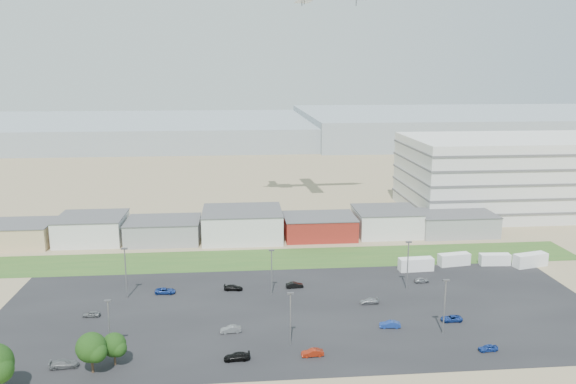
{
  "coord_description": "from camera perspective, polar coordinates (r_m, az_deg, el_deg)",
  "views": [
    {
      "loc": [
        -6.93,
        -83.28,
        47.04
      ],
      "look_at": [
        2.6,
        22.0,
        23.94
      ],
      "focal_mm": 35.0,
      "sensor_mm": 36.0,
      "label": 1
    }
  ],
  "objects": [
    {
      "name": "ground",
      "position": [
        95.9,
        -0.38,
        -17.05
      ],
      "size": [
        700.0,
        700.0,
        0.0
      ],
      "primitive_type": "plane",
      "color": "#877756",
      "rests_on": "ground"
    },
    {
      "name": "parking_lot",
      "position": [
        114.11,
        1.32,
        -12.02
      ],
      "size": [
        120.0,
        50.0,
        0.01
      ],
      "primitive_type": "cube",
      "color": "black",
      "rests_on": "ground"
    },
    {
      "name": "grass_strip",
      "position": [
        143.39,
        -2.13,
        -6.83
      ],
      "size": [
        160.0,
        16.0,
        0.02
      ],
      "primitive_type": "cube",
      "color": "#2B541F",
      "rests_on": "ground"
    },
    {
      "name": "hills_backdrop",
      "position": [
        403.28,
        1.55,
        6.27
      ],
      "size": [
        700.0,
        200.0,
        9.0
      ],
      "primitive_type": null,
      "color": "gray",
      "rests_on": "ground"
    },
    {
      "name": "building_row",
      "position": [
        160.49,
        -8.59,
        -3.37
      ],
      "size": [
        170.0,
        20.0,
        8.0
      ],
      "primitive_type": null,
      "color": "silver",
      "rests_on": "ground"
    },
    {
      "name": "parking_garage",
      "position": [
        205.84,
        23.02,
        1.68
      ],
      "size": [
        80.0,
        40.0,
        25.0
      ],
      "primitive_type": "cube",
      "color": "silver",
      "rests_on": "ground"
    },
    {
      "name": "box_trailer_a",
      "position": [
        138.52,
        12.86,
        -7.17
      ],
      "size": [
        8.33,
        3.03,
        3.07
      ],
      "primitive_type": null,
      "rotation": [
        0.0,
        0.0,
        0.06
      ],
      "color": "silver",
      "rests_on": "ground"
    },
    {
      "name": "box_trailer_b",
      "position": [
        144.55,
        16.51,
        -6.58
      ],
      "size": [
        8.08,
        3.57,
        2.93
      ],
      "primitive_type": null,
      "rotation": [
        0.0,
        0.0,
        0.15
      ],
      "color": "silver",
      "rests_on": "ground"
    },
    {
      "name": "box_trailer_c",
      "position": [
        147.99,
        20.26,
        -6.44
      ],
      "size": [
        7.46,
        2.7,
        2.75
      ],
      "primitive_type": null,
      "rotation": [
        0.0,
        0.0,
        -0.06
      ],
      "color": "silver",
      "rests_on": "ground"
    },
    {
      "name": "box_trailer_d",
      "position": [
        149.99,
        23.4,
        -6.36
      ],
      "size": [
        8.94,
        4.61,
        3.21
      ],
      "primitive_type": null,
      "rotation": [
        0.0,
        0.0,
        0.24
      ],
      "color": "silver",
      "rests_on": "ground"
    },
    {
      "name": "tree_right",
      "position": [
        96.77,
        -19.35,
        -14.95
      ],
      "size": [
        5.09,
        5.09,
        7.63
      ],
      "primitive_type": null,
      "color": "black",
      "rests_on": "ground"
    },
    {
      "name": "tree_near",
      "position": [
        98.17,
        -17.25,
        -14.83
      ],
      "size": [
        4.19,
        4.19,
        6.29
      ],
      "primitive_type": null,
      "color": "black",
      "rests_on": "ground"
    },
    {
      "name": "lightpole_front_l",
      "position": [
        101.25,
        -17.68,
        -12.94
      ],
      "size": [
        1.13,
        0.47,
        9.64
      ],
      "primitive_type": null,
      "color": "slate",
      "rests_on": "ground"
    },
    {
      "name": "lightpole_front_m",
      "position": [
        99.62,
        0.25,
        -12.76
      ],
      "size": [
        1.13,
        0.47,
        9.62
      ],
      "primitive_type": null,
      "color": "slate",
      "rests_on": "ground"
    },
    {
      "name": "lightpole_front_r",
      "position": [
        107.01,
        15.61,
        -11.17
      ],
      "size": [
        1.22,
        0.51,
        10.39
      ],
      "primitive_type": null,
      "color": "slate",
      "rests_on": "ground"
    },
    {
      "name": "lightpole_back_l",
      "position": [
        123.03,
        -16.15,
        -7.93
      ],
      "size": [
        1.29,
        0.54,
        10.95
      ],
      "primitive_type": null,
      "color": "slate",
      "rests_on": "ground"
    },
    {
      "name": "lightpole_back_m",
      "position": [
        120.37,
        -1.67,
        -8.14
      ],
      "size": [
        1.17,
        0.49,
        9.92
      ],
      "primitive_type": null,
      "color": "slate",
      "rests_on": "ground"
    },
    {
      "name": "lightpole_back_r",
      "position": [
        125.68,
        12.06,
        -7.3
      ],
      "size": [
        1.27,
        0.53,
        10.82
      ],
      "primitive_type": null,
      "color": "slate",
      "rests_on": "ground"
    },
    {
      "name": "parked_car_0",
      "position": [
        114.13,
        16.26,
        -12.23
      ],
      "size": [
        4.07,
        1.92,
        1.13
      ],
      "primitive_type": "imported",
      "rotation": [
        0.0,
        0.0,
        -1.56
      ],
      "color": "navy",
      "rests_on": "ground"
    },
    {
      "name": "parked_car_1",
      "position": [
        108.98,
        10.31,
        -13.09
      ],
      "size": [
        3.98,
        1.71,
        1.28
      ],
      "primitive_type": "imported",
      "rotation": [
        0.0,
        0.0,
        -1.67
      ],
      "color": "navy",
      "rests_on": "ground"
    },
    {
      "name": "parked_car_2",
      "position": [
        105.09,
        19.65,
        -14.69
      ],
      "size": [
        3.42,
        1.58,
        1.13
      ],
      "primitive_type": "imported",
      "rotation": [
        0.0,
        0.0,
        -1.5
      ],
      "color": "navy",
      "rests_on": "ground"
    },
    {
      "name": "parked_car_3",
      "position": [
        97.0,
        -5.22,
        -16.31
      ],
      "size": [
        4.43,
        1.96,
        1.26
      ],
      "primitive_type": "imported",
      "rotation": [
        0.0,
        0.0,
        -1.53
      ],
      "color": "black",
      "rests_on": "ground"
    },
    {
      "name": "parked_car_4",
      "position": [
        106.03,
        -5.83,
        -13.7
      ],
      "size": [
        3.9,
        1.66,
        1.25
      ],
      "primitive_type": "imported",
      "rotation": [
        0.0,
        0.0,
        -1.48
      ],
      "color": "#595B5E",
      "rests_on": "ground"
    },
    {
      "name": "parked_car_5",
      "position": [
        117.97,
        -19.35,
        -11.61
      ],
      "size": [
        3.39,
        1.52,
        1.13
      ],
      "primitive_type": "imported",
      "rotation": [
        0.0,
        0.0,
        -1.63
      ],
      "color": "#595B5E",
      "rests_on": "ground"
    },
    {
      "name": "parked_car_6",
      "position": [
        124.48,
        -5.57,
        -9.64
      ],
      "size": [
        4.25,
        2.08,
        1.19
      ],
      "primitive_type": "imported",
      "rotation": [
        0.0,
        0.0,
        1.47
      ],
      "color": "black",
      "rests_on": "ground"
    },
    {
      "name": "parked_car_8",
      "position": [
        131.58,
        13.41,
        -8.71
      ],
      "size": [
        3.36,
        1.54,
        1.12
      ],
      "primitive_type": "imported",
      "rotation": [
        0.0,
        0.0,
        1.64
      ],
      "color": "#A5A5AA",
      "rests_on": "ground"
    },
    {
      "name": "parked_car_9",
      "position": [
        125.0,
        -12.36,
        -9.78
      ],
      "size": [
        4.47,
        2.29,
        1.21
      ],
      "primitive_type": "imported",
      "rotation": [
        0.0,
        0.0,
        1.51
      ],
      "color": "navy",
      "rests_on": "ground"
    },
    {
      "name": "parked_car_10",
      "position": [
        101.22,
        -21.8,
        -15.9
      ],
      "size": [
        4.7,
        2.29,
        1.32
      ],
      "primitive_type": "imported",
      "rotation": [
        0.0,
        0.0,
        1.67
      ],
      "color": "#595B5E",
      "rests_on": "ground"
    },
    {
      "name": "parked_car_11",
      "position": [
        125.19,
        0.66,
        -9.43
      ],
      "size": [
        3.94,
        1.69,
        1.26
      ],
      "primitive_type": "imported",
      "rotation": [
        0.0,
        0.0,
        1.66
      ],
      "color": "black",
      "rests_on": "ground"
    },
    {
      "name": "parked_car_12",
      "position": [
        118.43,
        8.25,
        -10.9
      ],
      "size": [
        3.99,
        1.63,
        1.16
      ],
      "primitive_type": "imported",
      "rotation": [
        0.0,
        0.0,
        -1.57
      ],
      "color": "#A5A5AA",
      "rests_on": "ground"
    },
    {
      "name": "parked_car_13",
      "position": [
        97.88,
        2.5,
        -16.0
      ],
      "size": [
        3.82,
        1.54,
        1.23
      ],
      "primitive_type": "imported",
      "rotation": [
        0.0,
        0.0,
        -1.51
      ],
      "color": "maroon",
      "rests_on": "ground"
    }
  ]
}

